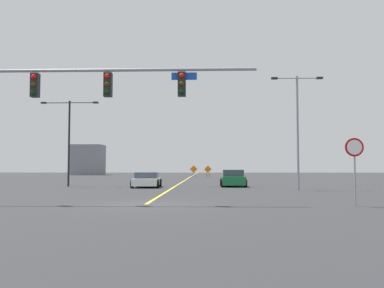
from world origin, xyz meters
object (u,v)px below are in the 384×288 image
object	(u,v)px
street_lamp_near_left	(69,134)
construction_sign_median_far	(194,170)
construction_sign_left_shoulder	(208,170)
car_white_distant	(147,180)
traffic_signal_assembly	(70,93)
stop_sign	(355,158)
street_lamp_far_right	(298,122)
car_green_far	(233,179)

from	to	relation	value
street_lamp_near_left	construction_sign_median_far	size ratio (longest dim) A/B	3.73
construction_sign_left_shoulder	construction_sign_median_far	bearing A→B (deg)	118.05
construction_sign_median_far	car_white_distant	size ratio (longest dim) A/B	0.48
traffic_signal_assembly	street_lamp_near_left	xyz separation A→B (m)	(-5.43, 16.34, -0.43)
street_lamp_near_left	car_white_distant	xyz separation A→B (m)	(6.66, -1.23, -3.79)
stop_sign	street_lamp_far_right	distance (m)	12.48
traffic_signal_assembly	stop_sign	world-z (taller)	traffic_signal_assembly
traffic_signal_assembly	street_lamp_near_left	world-z (taller)	street_lamp_near_left
traffic_signal_assembly	street_lamp_near_left	size ratio (longest dim) A/B	1.82
car_green_far	car_white_distant	bearing A→B (deg)	-166.90
construction_sign_left_shoulder	car_green_far	distance (m)	31.14
street_lamp_far_right	construction_sign_median_far	bearing A→B (deg)	101.79
car_white_distant	stop_sign	bearing A→B (deg)	-55.65
street_lamp_near_left	stop_sign	bearing A→B (deg)	-44.23
street_lamp_near_left	construction_sign_left_shoulder	distance (m)	33.70
car_green_far	traffic_signal_assembly	bearing A→B (deg)	-115.91
stop_sign	street_lamp_far_right	bearing A→B (deg)	88.25
construction_sign_median_far	traffic_signal_assembly	bearing A→B (deg)	-94.20
construction_sign_left_shoulder	car_white_distant	size ratio (longest dim) A/B	0.47
traffic_signal_assembly	car_green_far	size ratio (longest dim) A/B	3.16
car_green_far	street_lamp_far_right	bearing A→B (deg)	-50.71
street_lamp_far_right	car_white_distant	world-z (taller)	street_lamp_far_right
stop_sign	car_green_far	world-z (taller)	stop_sign
traffic_signal_assembly	construction_sign_median_far	distance (m)	52.52
street_lamp_far_right	construction_sign_median_far	distance (m)	41.73
street_lamp_near_left	car_green_far	distance (m)	14.06
construction_sign_median_far	street_lamp_near_left	bearing A→B (deg)	-104.47
car_green_far	car_white_distant	xyz separation A→B (m)	(-6.89, -1.60, -0.06)
street_lamp_far_right	street_lamp_near_left	distance (m)	18.40
traffic_signal_assembly	car_white_distant	world-z (taller)	traffic_signal_assembly
stop_sign	street_lamp_near_left	world-z (taller)	street_lamp_near_left
traffic_signal_assembly	car_white_distant	distance (m)	15.74
construction_sign_median_far	car_white_distant	distance (m)	37.24
traffic_signal_assembly	street_lamp_near_left	distance (m)	17.22
traffic_signal_assembly	street_lamp_far_right	size ratio (longest dim) A/B	1.62
traffic_signal_assembly	construction_sign_left_shoulder	xyz separation A→B (m)	(6.22, 47.79, -3.63)
stop_sign	street_lamp_far_right	world-z (taller)	street_lamp_far_right
construction_sign_left_shoulder	car_green_far	bearing A→B (deg)	-86.50
car_white_distant	traffic_signal_assembly	bearing A→B (deg)	-94.66
traffic_signal_assembly	street_lamp_far_right	world-z (taller)	street_lamp_far_right
street_lamp_near_left	street_lamp_far_right	bearing A→B (deg)	-15.06
street_lamp_far_right	construction_sign_left_shoulder	size ratio (longest dim) A/B	4.31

